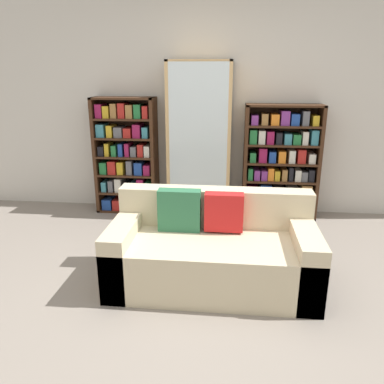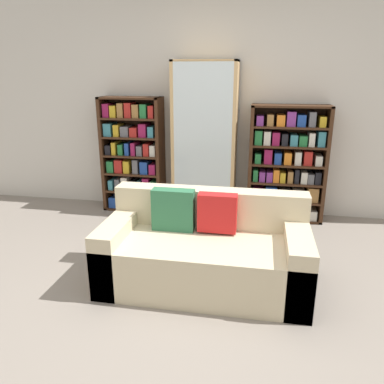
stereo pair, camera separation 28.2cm
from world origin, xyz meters
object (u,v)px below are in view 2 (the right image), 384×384
object	(u,v)px
bookshelf_right	(287,165)
bookshelf_left	(133,155)
wine_bottle	(250,222)
couch	(205,252)
display_cabinet	(205,142)

from	to	relation	value
bookshelf_right	bookshelf_left	bearing A→B (deg)	-180.00
wine_bottle	couch	bearing A→B (deg)	-108.36
couch	bookshelf_right	bearing A→B (deg)	66.20
couch	bookshelf_right	world-z (taller)	bookshelf_right
wine_bottle	display_cabinet	bearing A→B (deg)	133.92
wine_bottle	bookshelf_right	bearing A→B (deg)	58.28
bookshelf_right	display_cabinet	bearing A→B (deg)	-179.10
bookshelf_left	bookshelf_right	xyz separation A→B (m)	(1.91, 0.00, -0.04)
bookshelf_left	wine_bottle	size ratio (longest dim) A/B	3.53
display_cabinet	wine_bottle	size ratio (longest dim) A/B	4.56
display_cabinet	bookshelf_right	bearing A→B (deg)	0.90
display_cabinet	couch	bearing A→B (deg)	-81.19
bookshelf_left	display_cabinet	size ratio (longest dim) A/B	0.77
bookshelf_right	wine_bottle	bearing A→B (deg)	-121.72
bookshelf_left	wine_bottle	distance (m)	1.73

